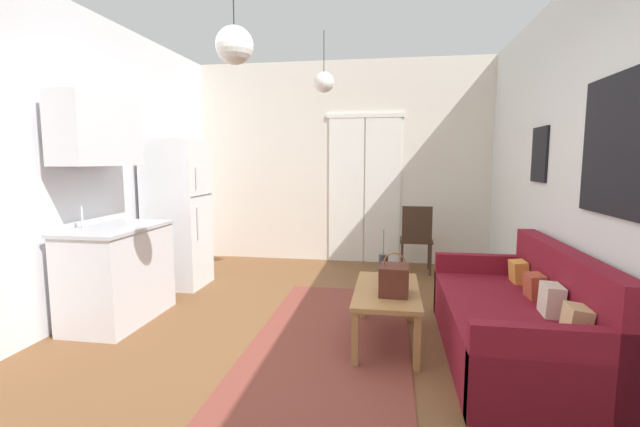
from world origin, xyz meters
TOP-DOWN VIEW (x-y plane):
  - ground_plane at (0.00, 0.00)m, footprint 4.82×7.32m
  - wall_back at (0.01, 3.41)m, footprint 4.42×0.13m
  - wall_right at (2.16, 0.00)m, footprint 0.12×6.92m
  - wall_left at (-2.16, 0.00)m, footprint 0.12×6.92m
  - area_rug at (0.27, 0.39)m, footprint 1.27×3.02m
  - couch at (1.71, 0.38)m, footprint 0.90×1.94m
  - coffee_table at (0.72, 0.52)m, footprint 0.52×1.05m
  - bamboo_vase at (0.68, 0.73)m, footprint 0.08×0.08m
  - handbag at (0.77, 0.38)m, footprint 0.24×0.28m
  - refrigerator at (-1.73, 1.76)m, footprint 0.64×0.58m
  - kitchen_counter at (-1.77, 0.60)m, footprint 0.61×1.04m
  - accent_chair at (1.07, 2.79)m, footprint 0.43×0.41m
  - pendant_lamp_near at (-0.27, -0.21)m, footprint 0.24×0.24m
  - pendant_lamp_far at (-0.02, 1.93)m, footprint 0.23×0.23m

SIDE VIEW (x-z plane):
  - ground_plane at x=0.00m, z-range -0.10..0.00m
  - area_rug at x=0.27m, z-range 0.00..0.01m
  - couch at x=1.71m, z-range -0.15..0.69m
  - coffee_table at x=0.72m, z-range 0.16..0.61m
  - accent_chair at x=1.07m, z-range 0.05..0.95m
  - handbag at x=0.77m, z-range 0.39..0.73m
  - bamboo_vase at x=0.68m, z-range 0.34..0.79m
  - kitchen_counter at x=-1.77m, z-range -0.25..1.81m
  - refrigerator at x=-1.73m, z-range 0.00..1.72m
  - wall_back at x=0.01m, z-range -0.01..2.88m
  - wall_left at x=-2.16m, z-range 0.00..2.89m
  - wall_right at x=2.16m, z-range 0.00..2.89m
  - pendant_lamp_near at x=-0.27m, z-range 1.81..2.61m
  - pendant_lamp_far at x=-0.02m, z-range 2.01..2.67m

